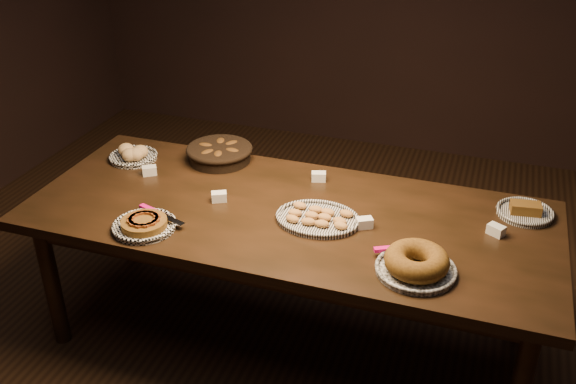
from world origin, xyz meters
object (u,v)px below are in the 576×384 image
(apple_tart_plate, at_px, (144,224))
(bundt_cake_plate, at_px, (416,263))
(madeleine_platter, at_px, (318,218))
(buffet_table, at_px, (288,225))

(apple_tart_plate, xyz_separation_m, bundt_cake_plate, (1.16, 0.06, 0.02))
(bundt_cake_plate, bearing_deg, madeleine_platter, 165.03)
(madeleine_platter, xyz_separation_m, bundt_cake_plate, (0.47, -0.24, 0.02))
(buffet_table, bearing_deg, madeleine_platter, -15.35)
(apple_tart_plate, distance_m, bundt_cake_plate, 1.17)
(apple_tart_plate, relative_size, bundt_cake_plate, 0.87)
(buffet_table, distance_m, madeleine_platter, 0.18)
(madeleine_platter, bearing_deg, apple_tart_plate, -165.89)
(apple_tart_plate, height_order, madeleine_platter, apple_tart_plate)
(apple_tart_plate, distance_m, madeleine_platter, 0.76)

